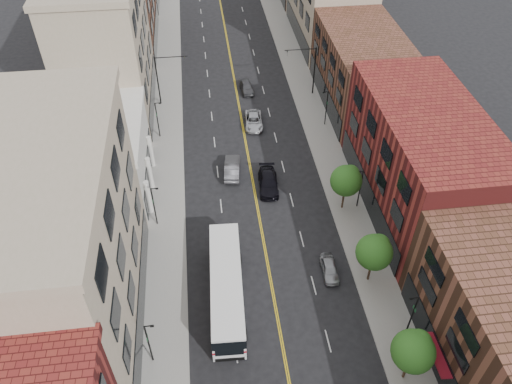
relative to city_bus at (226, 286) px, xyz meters
name	(u,v)px	position (x,y,z in m)	size (l,w,h in m)	color
sidewalk_left	(168,160)	(-5.68, 21.50, -1.86)	(4.00, 110.00, 0.15)	gray
sidewalk_right	(326,147)	(14.32, 21.50, -1.86)	(4.00, 110.00, 0.15)	gray
bldg_l_tanoffice	(62,252)	(-12.68, -0.50, 7.06)	(10.00, 22.00, 18.00)	gray
bldg_l_white	(100,159)	(-12.68, 17.50, 2.06)	(10.00, 14.00, 8.00)	silver
bldg_l_far_a	(106,48)	(-12.68, 34.50, 7.06)	(10.00, 20.00, 18.00)	gray
bldg_l_far_b	(120,0)	(-12.68, 54.50, 5.56)	(10.00, 20.00, 15.00)	#563322
bldg_r_mid	(420,161)	(21.32, 10.50, 4.06)	(10.00, 22.00, 12.00)	maroon
bldg_r_far_a	(363,71)	(21.32, 31.50, 3.06)	(10.00, 20.00, 10.00)	#563322
tree_r_1	(414,350)	(13.71, -9.43, 2.19)	(3.40, 3.40, 5.59)	black
tree_r_2	(375,251)	(13.71, 0.57, 2.19)	(3.40, 3.40, 5.59)	black
tree_r_3	(347,180)	(13.71, 10.57, 2.19)	(3.40, 3.40, 5.59)	black
lamp_l_1	(149,342)	(-6.63, -5.50, 1.03)	(0.81, 0.55, 5.05)	black
lamp_l_2	(154,204)	(-6.63, 10.50, 1.03)	(0.81, 0.55, 5.05)	black
lamp_l_3	(158,118)	(-6.63, 26.50, 1.03)	(0.81, 0.55, 5.05)	black
lamp_r_1	(412,313)	(15.27, -5.50, 1.03)	(0.81, 0.55, 5.05)	black
lamp_r_2	(360,187)	(15.27, 10.50, 1.03)	(0.81, 0.55, 5.05)	black
lamp_r_3	(326,106)	(15.27, 26.50, 1.03)	(0.81, 0.55, 5.05)	black
signal_mast_left	(162,75)	(-5.95, 34.50, 2.71)	(4.49, 0.18, 7.20)	black
signal_mast_right	(310,66)	(14.59, 34.50, 2.71)	(4.49, 0.18, 7.20)	black
city_bus	(226,286)	(0.00, 0.00, 0.00)	(3.56, 13.06, 3.33)	white
car_parked_far	(330,269)	(10.12, 1.78, -1.30)	(1.50, 3.73, 1.27)	#97999E
car_lane_behind	(232,168)	(2.07, 18.03, -1.11)	(1.74, 4.99, 1.65)	#49494E
car_lane_a	(268,182)	(5.98, 14.95, -1.16)	(2.18, 5.37, 1.56)	black
car_lane_b	(254,121)	(5.82, 27.68, -1.23)	(2.33, 5.06, 1.41)	#B6B8BE
car_lane_c	(247,87)	(5.82, 36.47, -1.22)	(1.70, 4.23, 1.44)	#414246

